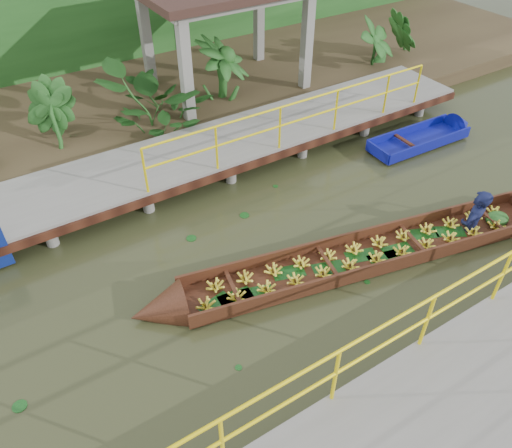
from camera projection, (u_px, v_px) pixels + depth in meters
ground at (258, 269)px, 9.18m from camera, size 80.00×80.00×0.00m
land_strip at (114, 102)px, 13.91m from camera, size 30.00×8.00×0.45m
far_dock at (176, 161)px, 11.11m from camera, size 16.00×2.06×1.66m
near_dock at (488, 412)px, 6.67m from camera, size 18.00×2.40×1.73m
foliage_backdrop at (73, 12)px, 14.40m from camera, size 30.00×0.80×4.00m
vendor_boat at (392, 242)px, 9.34m from camera, size 8.95×2.72×2.16m
moored_blue_boat at (440, 133)px, 12.78m from camera, size 3.17×0.95×0.75m
tropical_plants at (221, 83)px, 12.86m from camera, size 14.00×1.00×1.25m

